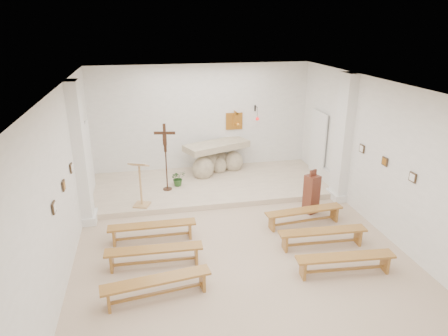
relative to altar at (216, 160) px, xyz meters
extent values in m
cube|color=tan|center=(-0.33, -4.39, -0.56)|extent=(7.00, 10.00, 0.00)
cube|color=white|center=(-3.82, -4.39, 1.19)|extent=(0.02, 10.00, 3.50)
cube|color=white|center=(3.16, -4.39, 1.19)|extent=(0.02, 10.00, 3.50)
cube|color=white|center=(-0.33, 0.60, 1.19)|extent=(7.00, 0.02, 3.50)
cube|color=silver|center=(-0.33, -4.39, 2.93)|extent=(7.00, 10.00, 0.02)
cube|color=beige|center=(-0.33, -0.89, -0.48)|extent=(6.98, 3.00, 0.15)
cube|color=white|center=(-3.70, -2.39, 1.19)|extent=(0.26, 0.55, 3.50)
cube|color=white|center=(3.04, -2.39, 1.19)|extent=(0.26, 0.55, 3.50)
cube|color=#C4822E|center=(0.72, 0.57, 1.09)|extent=(0.55, 0.04, 0.55)
cube|color=black|center=(1.42, 0.58, 1.49)|extent=(0.04, 0.02, 0.20)
cylinder|color=black|center=(1.42, 0.43, 1.56)|extent=(0.02, 0.30, 0.02)
cylinder|color=black|center=(1.42, 0.28, 1.39)|extent=(0.01, 0.01, 0.34)
sphere|color=red|center=(1.42, 0.28, 1.20)|extent=(0.11, 0.11, 0.11)
cube|color=#3B2A1A|center=(-3.80, -5.19, 1.16)|extent=(0.03, 0.20, 0.20)
cube|color=#3B2A1A|center=(-3.80, -4.19, 1.16)|extent=(0.03, 0.20, 0.20)
cube|color=#3B2A1A|center=(-3.80, -3.19, 1.16)|extent=(0.03, 0.20, 0.20)
cube|color=#3B2A1A|center=(3.14, -5.19, 1.16)|extent=(0.03, 0.20, 0.20)
cube|color=#3B2A1A|center=(3.14, -4.19, 1.16)|extent=(0.03, 0.20, 0.20)
cube|color=#3B2A1A|center=(3.14, -3.19, 1.16)|extent=(0.03, 0.20, 0.20)
cube|color=silver|center=(-3.76, -1.69, -0.29)|extent=(0.10, 0.85, 0.52)
cube|color=silver|center=(3.10, -1.69, -0.29)|extent=(0.10, 0.85, 0.52)
ellipsoid|color=beige|center=(-0.48, -0.38, -0.12)|extent=(0.67, 0.57, 0.76)
ellipsoid|color=beige|center=(0.59, 0.09, -0.14)|extent=(0.62, 0.53, 0.71)
ellipsoid|color=beige|center=(-0.21, 0.13, -0.11)|extent=(0.71, 0.61, 0.67)
ellipsoid|color=beige|center=(0.22, 0.27, -0.16)|extent=(0.58, 0.49, 0.62)
ellipsoid|color=beige|center=(0.10, -0.02, -0.20)|extent=(0.49, 0.42, 0.58)
cube|color=beige|center=(0.02, 0.01, 0.46)|extent=(2.21, 1.51, 0.20)
cube|color=tan|center=(-2.38, -2.07, -0.39)|extent=(0.49, 0.49, 0.04)
cylinder|color=tan|center=(-2.38, -2.07, 0.14)|extent=(0.05, 0.05, 1.09)
cube|color=tan|center=(-2.39, -2.09, 0.74)|extent=(0.54, 0.47, 0.18)
cube|color=white|center=(-2.40, -2.13, 0.79)|extent=(0.46, 0.38, 0.14)
cylinder|color=#392112|center=(-1.65, -1.13, -0.39)|extent=(0.26, 0.26, 0.03)
cylinder|color=#392112|center=(-1.65, -1.13, 0.18)|extent=(0.04, 0.04, 1.17)
cube|color=#392112|center=(-1.65, -1.13, 1.14)|extent=(0.08, 0.07, 0.80)
cube|color=#392112|center=(-1.65, -1.13, 1.28)|extent=(0.59, 0.17, 0.07)
cube|color=#392112|center=(-1.65, -1.16, 1.11)|extent=(0.11, 0.06, 0.34)
imported|color=#275020|center=(-1.31, -0.89, -0.18)|extent=(0.51, 0.47, 0.47)
cube|color=#602C1B|center=(1.95, -3.04, -0.05)|extent=(0.41, 0.41, 1.02)
cube|color=#602C1B|center=(1.95, -3.04, 0.54)|extent=(0.21, 0.12, 0.17)
cube|color=#A06B2E|center=(-2.17, -3.67, -0.16)|extent=(1.97, 0.34, 0.04)
cube|color=#A06B2E|center=(-3.02, -3.66, -0.37)|extent=(0.06, 0.29, 0.38)
cube|color=#A06B2E|center=(-1.32, -3.69, -0.37)|extent=(0.06, 0.29, 0.38)
cube|color=#A06B2E|center=(-2.17, -3.67, -0.45)|extent=(1.66, 0.08, 0.04)
cube|color=#A06B2E|center=(1.50, -3.67, -0.16)|extent=(1.99, 0.49, 0.04)
cube|color=#A06B2E|center=(0.65, -3.75, -0.37)|extent=(0.08, 0.29, 0.38)
cube|color=#A06B2E|center=(2.34, -3.60, -0.37)|extent=(0.08, 0.29, 0.38)
cube|color=#A06B2E|center=(1.50, -3.67, -0.45)|extent=(1.65, 0.20, 0.04)
cube|color=#A06B2E|center=(-2.17, -4.71, -0.16)|extent=(1.98, 0.38, 0.04)
cube|color=#A06B2E|center=(-3.01, -4.68, -0.37)|extent=(0.06, 0.29, 0.38)
cube|color=#A06B2E|center=(-1.32, -4.74, -0.37)|extent=(0.06, 0.29, 0.38)
cube|color=#A06B2E|center=(-2.17, -4.71, -0.45)|extent=(1.66, 0.11, 0.04)
cube|color=#A06B2E|center=(1.50, -4.71, -0.16)|extent=(1.98, 0.41, 0.04)
cube|color=#A06B2E|center=(0.65, -4.67, -0.37)|extent=(0.07, 0.29, 0.38)
cube|color=#A06B2E|center=(2.35, -4.76, -0.37)|extent=(0.07, 0.29, 0.38)
cube|color=#A06B2E|center=(1.50, -4.71, -0.45)|extent=(1.66, 0.14, 0.04)
cube|color=#A06B2E|center=(-2.17, -5.75, -0.16)|extent=(1.99, 0.58, 0.04)
cube|color=#A06B2E|center=(-3.01, -5.87, -0.37)|extent=(0.09, 0.29, 0.38)
cube|color=#A06B2E|center=(-1.32, -5.64, -0.37)|extent=(0.09, 0.29, 0.38)
cube|color=#A06B2E|center=(-2.17, -5.75, -0.45)|extent=(1.65, 0.28, 0.04)
cube|color=#A06B2E|center=(1.50, -5.75, -0.16)|extent=(1.99, 0.46, 0.04)
cube|color=#A06B2E|center=(0.65, -5.69, -0.37)|extent=(0.08, 0.29, 0.38)
cube|color=#A06B2E|center=(2.35, -5.82, -0.37)|extent=(0.08, 0.29, 0.38)
cube|color=#A06B2E|center=(1.50, -5.75, -0.45)|extent=(1.65, 0.18, 0.04)
camera|label=1|loc=(-2.20, -11.84, 4.18)|focal=32.00mm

